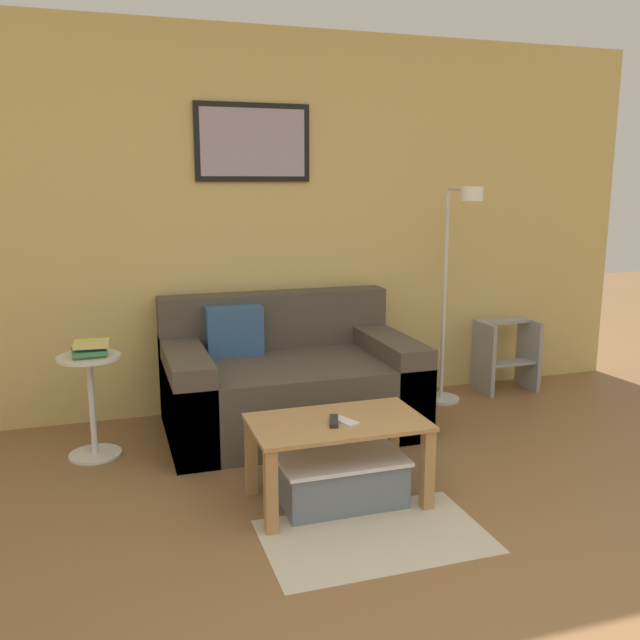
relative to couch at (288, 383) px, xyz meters
name	(u,v)px	position (x,y,z in m)	size (l,w,h in m)	color
wall_back	(268,223)	(0.01, 0.52, 0.99)	(5.60, 0.09, 2.55)	#D6B76B
area_rug	(375,536)	(0.00, -1.46, -0.29)	(1.00, 0.62, 0.01)	#C1B299
couch	(288,383)	(0.00, 0.00, 0.00)	(1.55, 0.99, 0.83)	#4C4238
coffee_table	(337,438)	(-0.04, -1.07, 0.04)	(0.85, 0.49, 0.42)	#AD7F4C
storage_bin	(339,477)	(-0.03, -1.07, -0.17)	(0.62, 0.41, 0.24)	slate
floor_lamp	(454,287)	(1.20, 0.06, 0.56)	(0.27, 0.52, 1.53)	silver
side_table	(91,396)	(-1.19, -0.11, 0.06)	(0.35, 0.35, 0.60)	silver
book_stack	(91,348)	(-1.18, -0.12, 0.35)	(0.22, 0.19, 0.08)	#D18438
remote_control	(334,421)	(-0.07, -1.10, 0.14)	(0.04, 0.15, 0.02)	#232328
cell_phone	(345,421)	(-0.01, -1.10, 0.13)	(0.07, 0.14, 0.01)	silver
step_stool	(506,353)	(1.79, 0.27, -0.01)	(0.43, 0.30, 0.53)	#99999E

